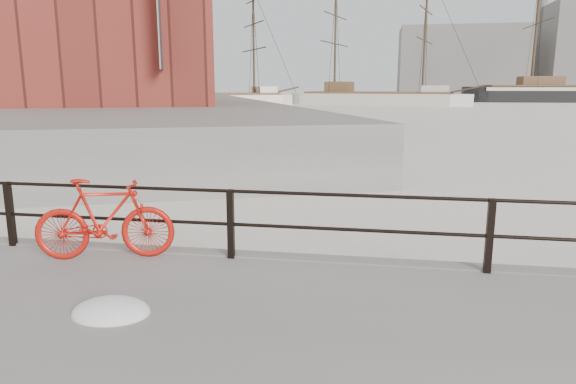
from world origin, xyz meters
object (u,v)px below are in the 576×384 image
at_px(bicycle, 105,219).
at_px(workboat_far, 115,112).
at_px(schooner_mid, 376,105).
at_px(schooner_left, 218,106).

height_order(bicycle, workboat_far, workboat_far).
relative_size(schooner_mid, schooner_left, 1.23).
distance_m(schooner_mid, schooner_left, 24.01).
bearing_deg(workboat_far, bicycle, -65.12).
distance_m(bicycle, schooner_mid, 73.97).
distance_m(schooner_mid, workboat_far, 39.51).
relative_size(bicycle, schooner_mid, 0.06).
bearing_deg(bicycle, schooner_mid, 71.37).
xyz_separation_m(bicycle, schooner_mid, (3.62, 73.87, -0.93)).
relative_size(bicycle, schooner_left, 0.08).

